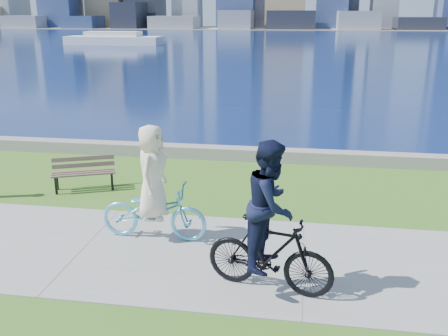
% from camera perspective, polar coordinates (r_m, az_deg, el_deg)
% --- Properties ---
extents(ground, '(320.00, 320.00, 0.00)m').
position_cam_1_polar(ground, '(9.72, -15.62, -8.71)').
color(ground, '#35631A').
rests_on(ground, ground).
extents(concrete_path, '(80.00, 3.50, 0.02)m').
position_cam_1_polar(concrete_path, '(9.71, -15.62, -8.66)').
color(concrete_path, gray).
rests_on(concrete_path, ground).
extents(seawall, '(90.00, 0.50, 0.35)m').
position_cam_1_polar(seawall, '(15.14, -6.09, 1.99)').
color(seawall, gray).
rests_on(seawall, ground).
extents(bay_water, '(320.00, 131.00, 0.01)m').
position_cam_1_polar(bay_water, '(80.08, 6.52, 14.31)').
color(bay_water, '#0B1C4A').
rests_on(bay_water, ground).
extents(far_shore, '(320.00, 30.00, 0.12)m').
position_cam_1_polar(far_shore, '(137.99, 7.78, 15.55)').
color(far_shore, gray).
rests_on(far_shore, ground).
extents(ferry_near, '(12.66, 3.62, 1.72)m').
position_cam_1_polar(ferry_near, '(69.94, -12.51, 14.18)').
color(ferry_near, silver).
rests_on(ferry_near, ground).
extents(park_bench, '(1.58, 1.05, 0.77)m').
position_cam_1_polar(park_bench, '(12.65, -15.73, -0.27)').
color(park_bench, black).
rests_on(park_bench, ground).
extents(cyclist_woman, '(0.76, 2.07, 2.22)m').
position_cam_1_polar(cyclist_woman, '(9.46, -8.09, -3.36)').
color(cyclist_woman, '#5EC1E5').
rests_on(cyclist_woman, ground).
extents(cyclist_man, '(1.00, 2.08, 2.41)m').
position_cam_1_polar(cyclist_man, '(7.60, 5.30, -7.10)').
color(cyclist_man, black).
rests_on(cyclist_man, ground).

